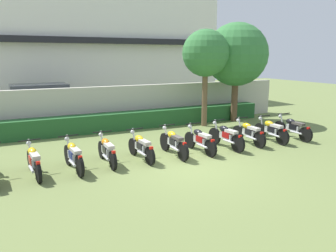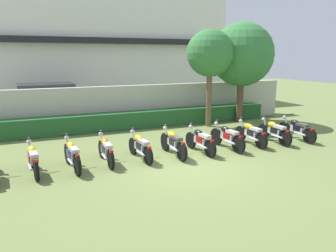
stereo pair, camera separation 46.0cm
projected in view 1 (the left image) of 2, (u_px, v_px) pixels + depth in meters
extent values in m
plane|color=olive|center=(191.00, 167.00, 9.82)|extent=(60.00, 60.00, 0.00)
cube|color=white|center=(81.00, 48.00, 22.79)|extent=(18.48, 6.00, 7.63)
cube|color=black|center=(91.00, 40.00, 19.84)|extent=(15.52, 0.50, 0.36)
cube|color=#BCB7A8|center=(123.00, 106.00, 15.34)|extent=(17.55, 0.30, 1.92)
cube|color=#235628|center=(128.00, 120.00, 14.85)|extent=(14.04, 0.70, 0.78)
cube|color=black|center=(45.00, 106.00, 16.74)|extent=(4.57, 2.04, 1.00)
cube|color=#2D333D|center=(39.00, 90.00, 16.47)|extent=(2.77, 1.81, 0.65)
cylinder|color=black|center=(72.00, 109.00, 18.34)|extent=(0.69, 0.25, 0.68)
cylinder|color=black|center=(80.00, 114.00, 16.75)|extent=(0.69, 0.25, 0.68)
cylinder|color=black|center=(11.00, 114.00, 16.89)|extent=(0.69, 0.25, 0.68)
cylinder|color=black|center=(13.00, 120.00, 15.30)|extent=(0.69, 0.25, 0.68)
cylinder|color=brown|center=(205.00, 98.00, 15.34)|extent=(0.26, 0.26, 2.65)
sphere|color=#387A3D|center=(206.00, 53.00, 14.90)|extent=(2.15, 2.15, 2.15)
cylinder|color=brown|center=(234.00, 99.00, 16.54)|extent=(0.33, 0.33, 2.26)
sphere|color=#387A3D|center=(236.00, 54.00, 16.07)|extent=(3.10, 3.10, 3.10)
cylinder|color=black|center=(30.00, 160.00, 9.54)|extent=(0.15, 0.59, 0.58)
cylinder|color=black|center=(38.00, 172.00, 8.54)|extent=(0.15, 0.59, 0.58)
cube|color=silver|center=(34.00, 161.00, 8.97)|extent=(0.26, 0.62, 0.22)
ellipsoid|color=yellow|center=(32.00, 152.00, 9.06)|extent=(0.26, 0.46, 0.22)
cube|color=#B2ADA3|center=(35.00, 156.00, 8.73)|extent=(0.25, 0.54, 0.10)
cube|color=red|center=(38.00, 163.00, 8.40)|extent=(0.11, 0.09, 0.08)
cylinder|color=silver|center=(30.00, 150.00, 9.40)|extent=(0.07, 0.23, 0.65)
cylinder|color=black|center=(29.00, 140.00, 9.26)|extent=(0.60, 0.10, 0.04)
sphere|color=silver|center=(29.00, 143.00, 9.45)|extent=(0.14, 0.14, 0.14)
cylinder|color=silver|center=(31.00, 169.00, 8.73)|extent=(0.13, 0.55, 0.07)
cube|color=#A51414|center=(34.00, 160.00, 8.92)|extent=(0.28, 0.38, 0.20)
cylinder|color=black|center=(68.00, 155.00, 9.96)|extent=(0.15, 0.63, 0.63)
cylinder|color=black|center=(80.00, 166.00, 8.94)|extent=(0.15, 0.63, 0.63)
cube|color=silver|center=(74.00, 156.00, 9.38)|extent=(0.26, 0.62, 0.22)
ellipsoid|color=yellow|center=(72.00, 147.00, 9.47)|extent=(0.26, 0.46, 0.22)
cube|color=#B2ADA3|center=(76.00, 151.00, 9.14)|extent=(0.25, 0.54, 0.10)
cube|color=red|center=(80.00, 157.00, 8.80)|extent=(0.11, 0.09, 0.08)
cylinder|color=silver|center=(68.00, 145.00, 9.81)|extent=(0.07, 0.23, 0.65)
cylinder|color=black|center=(68.00, 136.00, 9.67)|extent=(0.60, 0.09, 0.04)
sphere|color=silver|center=(67.00, 139.00, 9.87)|extent=(0.14, 0.14, 0.14)
cylinder|color=silver|center=(72.00, 163.00, 9.13)|extent=(0.12, 0.55, 0.07)
cube|color=navy|center=(74.00, 154.00, 9.32)|extent=(0.27, 0.38, 0.20)
cylinder|color=black|center=(102.00, 150.00, 10.60)|extent=(0.10, 0.57, 0.57)
cylinder|color=black|center=(113.00, 161.00, 9.50)|extent=(0.10, 0.57, 0.57)
cube|color=silver|center=(107.00, 151.00, 9.98)|extent=(0.21, 0.60, 0.22)
ellipsoid|color=orange|center=(105.00, 142.00, 10.08)|extent=(0.22, 0.44, 0.22)
cube|color=beige|center=(109.00, 146.00, 9.73)|extent=(0.20, 0.52, 0.10)
cube|color=red|center=(114.00, 152.00, 9.36)|extent=(0.10, 0.08, 0.08)
cylinder|color=silver|center=(102.00, 141.00, 10.45)|extent=(0.05, 0.23, 0.65)
cylinder|color=black|center=(102.00, 132.00, 10.31)|extent=(0.60, 0.04, 0.04)
sphere|color=silver|center=(101.00, 135.00, 10.51)|extent=(0.14, 0.14, 0.14)
cylinder|color=silver|center=(106.00, 157.00, 9.73)|extent=(0.08, 0.55, 0.07)
cube|color=black|center=(108.00, 149.00, 9.92)|extent=(0.24, 0.36, 0.20)
cylinder|color=black|center=(133.00, 147.00, 10.97)|extent=(0.14, 0.58, 0.57)
cylinder|color=black|center=(150.00, 156.00, 9.93)|extent=(0.14, 0.58, 0.57)
cube|color=silver|center=(142.00, 147.00, 10.38)|extent=(0.25, 0.61, 0.22)
ellipsoid|color=yellow|center=(139.00, 139.00, 10.47)|extent=(0.25, 0.46, 0.22)
cube|color=#B2ADA3|center=(145.00, 142.00, 10.14)|extent=(0.24, 0.53, 0.10)
cube|color=red|center=(151.00, 148.00, 9.79)|extent=(0.11, 0.09, 0.08)
cylinder|color=silver|center=(134.00, 138.00, 10.83)|extent=(0.07, 0.23, 0.65)
cylinder|color=black|center=(135.00, 129.00, 10.69)|extent=(0.60, 0.08, 0.04)
sphere|color=silver|center=(132.00, 132.00, 10.88)|extent=(0.14, 0.14, 0.14)
cylinder|color=silver|center=(142.00, 153.00, 10.13)|extent=(0.11, 0.55, 0.07)
cube|color=black|center=(142.00, 146.00, 10.32)|extent=(0.27, 0.38, 0.20)
cylinder|color=black|center=(165.00, 142.00, 11.45)|extent=(0.10, 0.63, 0.63)
cylinder|color=black|center=(183.00, 151.00, 10.31)|extent=(0.10, 0.63, 0.63)
cube|color=silver|center=(174.00, 142.00, 10.81)|extent=(0.21, 0.60, 0.22)
ellipsoid|color=yellow|center=(172.00, 135.00, 10.91)|extent=(0.23, 0.44, 0.22)
cube|color=#4C4742|center=(177.00, 138.00, 10.56)|extent=(0.21, 0.52, 0.10)
cube|color=red|center=(185.00, 144.00, 10.16)|extent=(0.10, 0.08, 0.08)
cylinder|color=silver|center=(166.00, 134.00, 11.31)|extent=(0.05, 0.23, 0.65)
cylinder|color=black|center=(167.00, 125.00, 11.16)|extent=(0.60, 0.04, 0.04)
sphere|color=silver|center=(165.00, 128.00, 11.37)|extent=(0.14, 0.14, 0.14)
cylinder|color=silver|center=(174.00, 149.00, 10.56)|extent=(0.08, 0.55, 0.07)
cube|color=black|center=(175.00, 141.00, 10.75)|extent=(0.24, 0.36, 0.20)
cylinder|color=black|center=(190.00, 140.00, 11.79)|extent=(0.13, 0.60, 0.59)
cylinder|color=black|center=(211.00, 148.00, 10.74)|extent=(0.13, 0.60, 0.59)
cube|color=silver|center=(201.00, 140.00, 11.19)|extent=(0.24, 0.61, 0.22)
ellipsoid|color=black|center=(198.00, 133.00, 11.28)|extent=(0.25, 0.45, 0.22)
cube|color=beige|center=(205.00, 135.00, 10.95)|extent=(0.23, 0.53, 0.10)
cube|color=red|center=(213.00, 141.00, 10.59)|extent=(0.11, 0.09, 0.08)
cylinder|color=silver|center=(191.00, 132.00, 11.64)|extent=(0.07, 0.23, 0.65)
cylinder|color=black|center=(193.00, 124.00, 11.50)|extent=(0.60, 0.08, 0.04)
sphere|color=silver|center=(190.00, 126.00, 11.70)|extent=(0.14, 0.14, 0.14)
cylinder|color=silver|center=(202.00, 146.00, 10.94)|extent=(0.11, 0.55, 0.07)
cube|color=#A51414|center=(202.00, 139.00, 11.13)|extent=(0.26, 0.38, 0.20)
cylinder|color=black|center=(215.00, 136.00, 12.29)|extent=(0.14, 0.64, 0.63)
cylinder|color=black|center=(238.00, 144.00, 11.21)|extent=(0.14, 0.64, 0.63)
cube|color=silver|center=(227.00, 136.00, 11.68)|extent=(0.25, 0.61, 0.22)
ellipsoid|color=black|center=(224.00, 129.00, 11.77)|extent=(0.25, 0.46, 0.22)
cube|color=beige|center=(231.00, 131.00, 11.44)|extent=(0.24, 0.53, 0.10)
cube|color=red|center=(240.00, 136.00, 11.07)|extent=(0.11, 0.09, 0.08)
cylinder|color=silver|center=(216.00, 128.00, 12.15)|extent=(0.07, 0.23, 0.65)
cylinder|color=black|center=(218.00, 120.00, 12.01)|extent=(0.60, 0.08, 0.04)
sphere|color=silver|center=(215.00, 123.00, 12.21)|extent=(0.14, 0.14, 0.14)
cylinder|color=silver|center=(229.00, 141.00, 11.44)|extent=(0.11, 0.55, 0.07)
cube|color=#A51414|center=(228.00, 135.00, 11.63)|extent=(0.27, 0.38, 0.20)
cylinder|color=black|center=(238.00, 133.00, 12.87)|extent=(0.09, 0.60, 0.60)
cylinder|color=black|center=(260.00, 140.00, 11.77)|extent=(0.09, 0.60, 0.60)
cube|color=silver|center=(249.00, 133.00, 12.24)|extent=(0.20, 0.60, 0.22)
ellipsoid|color=yellow|center=(247.00, 126.00, 12.34)|extent=(0.22, 0.44, 0.22)
cube|color=beige|center=(254.00, 128.00, 12.00)|extent=(0.20, 0.52, 0.10)
cube|color=red|center=(262.00, 133.00, 11.62)|extent=(0.10, 0.08, 0.08)
cylinder|color=silver|center=(240.00, 125.00, 12.72)|extent=(0.05, 0.23, 0.65)
cylinder|color=black|center=(242.00, 118.00, 12.57)|extent=(0.60, 0.04, 0.04)
sphere|color=silver|center=(238.00, 120.00, 12.78)|extent=(0.14, 0.14, 0.14)
cylinder|color=silver|center=(251.00, 138.00, 12.00)|extent=(0.07, 0.55, 0.07)
cube|color=black|center=(250.00, 132.00, 12.19)|extent=(0.24, 0.36, 0.20)
cylinder|color=black|center=(260.00, 131.00, 13.21)|extent=(0.10, 0.62, 0.62)
cylinder|color=black|center=(282.00, 137.00, 12.15)|extent=(0.10, 0.62, 0.62)
cube|color=silver|center=(272.00, 130.00, 12.61)|extent=(0.21, 0.60, 0.22)
ellipsoid|color=yellow|center=(269.00, 124.00, 12.71)|extent=(0.23, 0.44, 0.22)
cube|color=beige|center=(277.00, 126.00, 12.36)|extent=(0.21, 0.52, 0.10)
cube|color=red|center=(285.00, 130.00, 12.01)|extent=(0.10, 0.08, 0.08)
cylinder|color=silver|center=(262.00, 123.00, 13.07)|extent=(0.05, 0.23, 0.65)
cylinder|color=black|center=(264.00, 116.00, 12.92)|extent=(0.60, 0.04, 0.04)
sphere|color=silver|center=(260.00, 118.00, 13.13)|extent=(0.14, 0.14, 0.14)
cylinder|color=silver|center=(274.00, 135.00, 12.36)|extent=(0.08, 0.55, 0.07)
cube|color=black|center=(273.00, 129.00, 12.55)|extent=(0.24, 0.36, 0.20)
cylinder|color=black|center=(280.00, 128.00, 13.73)|extent=(0.10, 0.60, 0.60)
cylinder|color=black|center=(306.00, 135.00, 12.56)|extent=(0.10, 0.60, 0.60)
cube|color=silver|center=(293.00, 128.00, 13.07)|extent=(0.21, 0.60, 0.22)
ellipsoid|color=black|center=(291.00, 121.00, 13.17)|extent=(0.23, 0.44, 0.22)
cube|color=#4C4742|center=(298.00, 124.00, 12.83)|extent=(0.21, 0.52, 0.10)
cube|color=red|center=(308.00, 128.00, 12.41)|extent=(0.10, 0.08, 0.08)
cylinder|color=silver|center=(282.00, 121.00, 13.59)|extent=(0.05, 0.23, 0.65)
cylinder|color=black|center=(284.00, 114.00, 13.44)|extent=(0.60, 0.04, 0.04)
sphere|color=silver|center=(280.00, 116.00, 13.65)|extent=(0.14, 0.14, 0.14)
cylinder|color=silver|center=(296.00, 133.00, 12.83)|extent=(0.08, 0.55, 0.07)
cube|color=black|center=(294.00, 127.00, 13.02)|extent=(0.25, 0.36, 0.20)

